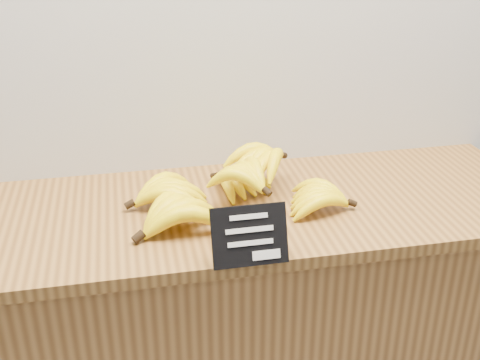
% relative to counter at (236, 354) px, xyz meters
% --- Properties ---
extents(counter, '(1.37, 0.50, 0.90)m').
position_rel_counter_xyz_m(counter, '(0.00, 0.00, 0.00)').
color(counter, olive).
rests_on(counter, ground).
extents(counter_top, '(1.58, 0.54, 0.03)m').
position_rel_counter_xyz_m(counter_top, '(0.00, 0.00, 0.47)').
color(counter_top, olive).
rests_on(counter_top, counter).
extents(chalkboard_sign, '(0.16, 0.05, 0.12)m').
position_rel_counter_xyz_m(chalkboard_sign, '(-0.02, -0.26, 0.54)').
color(chalkboard_sign, black).
rests_on(chalkboard_sign, counter_top).
extents(banana_pile, '(0.54, 0.34, 0.12)m').
position_rel_counter_xyz_m(banana_pile, '(-0.03, -0.00, 0.53)').
color(banana_pile, '#FFEA0A').
rests_on(banana_pile, counter_top).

